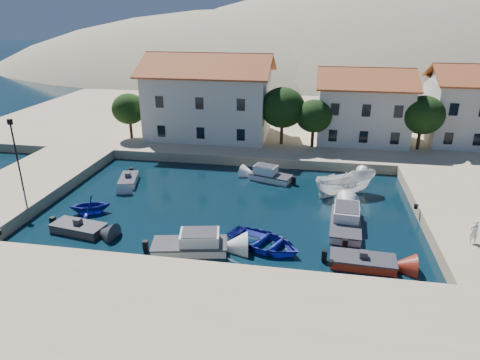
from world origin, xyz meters
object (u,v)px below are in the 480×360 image
building_mid (363,104)px  pedestrian (474,232)px  boat_east (344,195)px  building_left (209,94)px  building_right (471,104)px  rowboat_south (264,247)px  lamppost (15,149)px  cabin_cruiser_south (190,245)px  cabin_cruiser_east (346,222)px

building_mid → pedestrian: building_mid is taller
building_mid → boat_east: bearing=-99.3°
building_left → boat_east: bearing=-41.7°
building_mid → building_right: (12.00, 1.00, 0.25)m
rowboat_south → building_mid: bearing=6.6°
building_mid → pedestrian: 24.67m
lamppost → cabin_cruiser_south: size_ratio=1.15×
cabin_cruiser_south → lamppost: bearing=150.2°
building_right → cabin_cruiser_east: size_ratio=1.67×
boat_east → rowboat_south: bearing=121.9°
building_left → lamppost: size_ratio=2.36×
rowboat_south → pedestrian: size_ratio=3.34×
boat_east → cabin_cruiser_south: bearing=108.9°
building_mid → lamppost: building_mid is taller
building_mid → rowboat_south: building_mid is taller
building_mid → building_right: 12.04m
cabin_cruiser_east → boat_east: 6.42m
cabin_cruiser_south → cabin_cruiser_east: (10.67, 5.16, 0.00)m
building_mid → pedestrian: (5.28, -23.86, -3.41)m
building_mid → boat_east: size_ratio=1.80×
rowboat_south → cabin_cruiser_east: size_ratio=0.95×
building_left → rowboat_south: bearing=-68.3°
building_mid → rowboat_south: bearing=-108.5°
cabin_cruiser_south → boat_east: (10.92, 11.56, -0.48)m
building_right → boat_east: 22.13m
lamppost → boat_east: lamppost is taller
building_left → cabin_cruiser_east: building_left is taller
cabin_cruiser_south → boat_east: cabin_cruiser_south is taller
building_mid → building_left: bearing=-176.8°
lamppost → boat_east: size_ratio=1.06×
building_mid → rowboat_south: 26.98m
building_left → rowboat_south: size_ratio=2.72×
lamppost → rowboat_south: bearing=-11.0°
cabin_cruiser_south → rowboat_south: 5.13m
rowboat_south → cabin_cruiser_east: cabin_cruiser_east is taller
building_mid → boat_east: 15.94m
cabin_cruiser_east → lamppost: bearing=93.4°
building_right → rowboat_south: size_ratio=1.75×
building_right → cabin_cruiser_south: size_ratio=1.75×
building_right → cabin_cruiser_east: (-14.67, -22.27, -5.00)m
building_mid → boat_east: building_mid is taller
cabin_cruiser_south → pedestrian: (18.62, 2.57, 1.33)m
building_left → cabin_cruiser_east: (15.33, -20.27, -5.46)m
building_left → cabin_cruiser_east: size_ratio=2.59×
building_mid → building_right: size_ratio=1.11×
pedestrian → cabin_cruiser_south: bearing=-9.0°
boat_east → pedestrian: pedestrian is taller
cabin_cruiser_south → boat_east: 15.91m
cabin_cruiser_south → rowboat_south: bearing=3.8°
building_right → cabin_cruiser_south: (-25.34, -27.43, -5.00)m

